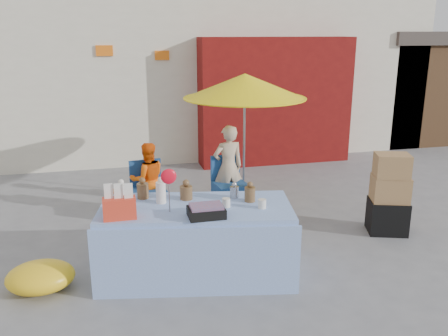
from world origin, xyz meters
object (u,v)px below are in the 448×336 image
object	(u,v)px
chair_right	(230,195)
vendor_beige	(228,167)
box_stack	(389,197)
chair_left	(149,201)
umbrella	(245,87)
market_table	(196,239)
vendor_orange	(148,179)

from	to	relation	value
chair_right	vendor_beige	size ratio (longest dim) A/B	0.64
vendor_beige	box_stack	bearing A→B (deg)	135.02
chair_left	umbrella	world-z (taller)	umbrella
chair_left	umbrella	size ratio (longest dim) A/B	0.41
market_table	vendor_orange	world-z (taller)	market_table
market_table	vendor_orange	distance (m)	2.04
chair_right	vendor_orange	world-z (taller)	vendor_orange
market_table	umbrella	size ratio (longest dim) A/B	1.12
market_table	vendor_beige	distance (m)	2.21
chair_left	umbrella	distance (m)	2.27
chair_left	box_stack	distance (m)	3.44
market_table	chair_right	size ratio (longest dim) A/B	2.75
market_table	box_stack	size ratio (longest dim) A/B	2.06
chair_left	vendor_orange	bearing A→B (deg)	81.74
vendor_orange	box_stack	size ratio (longest dim) A/B	0.99
market_table	chair_left	xyz separation A→B (m)	(-0.36, 1.87, -0.18)
vendor_beige	umbrella	world-z (taller)	umbrella
market_table	chair_left	world-z (taller)	market_table
vendor_orange	vendor_beige	distance (m)	1.25
chair_left	market_table	bearing A→B (deg)	-86.44
vendor_beige	box_stack	xyz separation A→B (m)	(1.91, -1.47, -0.14)
chair_right	box_stack	world-z (taller)	box_stack
market_table	umbrella	distance (m)	2.86
umbrella	box_stack	bearing A→B (deg)	-45.17
vendor_orange	box_stack	bearing A→B (deg)	147.65
market_table	chair_left	size ratio (longest dim) A/B	2.75
chair_right	chair_left	bearing A→B (deg)	172.60
chair_left	chair_right	xyz separation A→B (m)	(1.25, 0.00, 0.00)
chair_left	vendor_beige	distance (m)	1.32
box_stack	chair_right	bearing A→B (deg)	145.06
chair_left	vendor_orange	distance (m)	0.33
vendor_orange	umbrella	size ratio (longest dim) A/B	0.54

